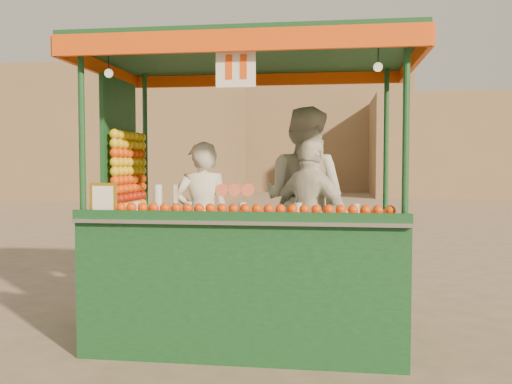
# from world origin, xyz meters

# --- Properties ---
(ground) EXTENTS (90.00, 90.00, 0.00)m
(ground) POSITION_xyz_m (0.00, 0.00, 0.00)
(ground) COLOR #6E5B4E
(ground) RESTS_ON ground
(building_left) EXTENTS (10.00, 6.00, 6.00)m
(building_left) POSITION_xyz_m (-9.00, 20.00, 3.00)
(building_left) COLOR #83644A
(building_left) RESTS_ON ground
(building_right) EXTENTS (9.00, 6.00, 5.00)m
(building_right) POSITION_xyz_m (7.00, 24.00, 2.50)
(building_right) COLOR #83644A
(building_right) RESTS_ON ground
(building_center) EXTENTS (14.00, 7.00, 7.00)m
(building_center) POSITION_xyz_m (-2.00, 30.00, 3.50)
(building_center) COLOR #83644A
(building_center) RESTS_ON ground
(juice_cart) EXTENTS (3.05, 1.98, 2.77)m
(juice_cart) POSITION_xyz_m (-0.39, -0.28, 0.89)
(juice_cart) COLOR #103C1A
(juice_cart) RESTS_ON ground
(vendor_left) EXTENTS (0.66, 0.53, 1.58)m
(vendor_left) POSITION_xyz_m (-0.87, 0.12, 1.11)
(vendor_left) COLOR silver
(vendor_left) RESTS_ON ground
(vendor_middle) EXTENTS (1.16, 1.05, 1.95)m
(vendor_middle) POSITION_xyz_m (0.16, 0.48, 1.30)
(vendor_middle) COLOR beige
(vendor_middle) RESTS_ON ground
(vendor_right) EXTENTS (0.99, 0.86, 1.60)m
(vendor_right) POSITION_xyz_m (0.26, 0.07, 1.12)
(vendor_right) COLOR white
(vendor_right) RESTS_ON ground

